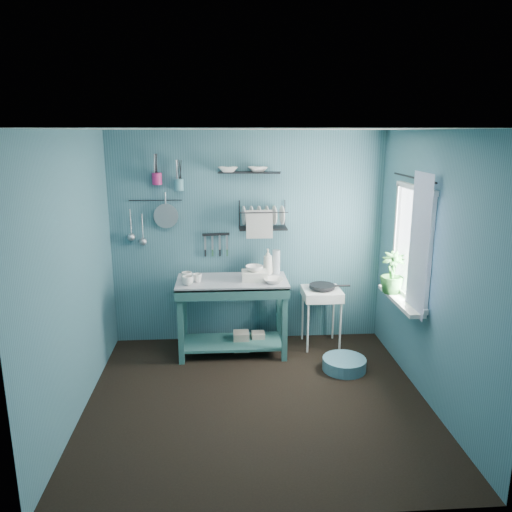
{
  "coord_description": "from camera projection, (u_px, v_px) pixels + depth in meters",
  "views": [
    {
      "loc": [
        -0.3,
        -4.26,
        2.48
      ],
      "look_at": [
        0.05,
        0.85,
        1.2
      ],
      "focal_mm": 35.0,
      "sensor_mm": 36.0,
      "label": 1
    }
  ],
  "objects": [
    {
      "name": "shelf_bowl_right",
      "position": [
        258.0,
        170.0,
        5.6
      ],
      "size": [
        0.24,
        0.24,
        0.05
      ],
      "primitive_type": "imported",
      "rotation": [
        0.0,
        0.0,
        0.07
      ],
      "color": "white",
      "rests_on": "upper_shelf"
    },
    {
      "name": "shelf_bowl_left",
      "position": [
        228.0,
        167.0,
        5.57
      ],
      "size": [
        0.23,
        0.23,
        0.06
      ],
      "primitive_type": "imported",
      "rotation": [
        0.0,
        0.0,
        0.01
      ],
      "color": "white",
      "rests_on": "upper_shelf"
    },
    {
      "name": "ceiling",
      "position": [
        257.0,
        129.0,
        4.14
      ],
      "size": [
        3.2,
        3.2,
        0.0
      ],
      "primitive_type": "plane",
      "rotation": [
        3.14,
        0.0,
        0.0
      ],
      "color": "silver",
      "rests_on": "ground"
    },
    {
      "name": "wall_back",
      "position": [
        248.0,
        239.0,
        5.89
      ],
      "size": [
        3.2,
        0.0,
        3.2
      ],
      "primitive_type": "plane",
      "rotation": [
        1.57,
        0.0,
        0.0
      ],
      "color": "#345E6A",
      "rests_on": "ground"
    },
    {
      "name": "hook_rail",
      "position": [
        155.0,
        200.0,
        5.68
      ],
      "size": [
        0.6,
        0.01,
        0.01
      ],
      "primitive_type": "cylinder",
      "rotation": [
        0.0,
        1.57,
        0.0
      ],
      "color": "black",
      "rests_on": "wall_back"
    },
    {
      "name": "potted_plant",
      "position": [
        392.0,
        273.0,
        5.2
      ],
      "size": [
        0.29,
        0.29,
        0.44
      ],
      "primitive_type": "imported",
      "rotation": [
        0.0,
        0.0,
        -0.21
      ],
      "color": "#2B6D2C",
      "rests_on": "windowsill"
    },
    {
      "name": "hotplate_stand",
      "position": [
        321.0,
        317.0,
        5.88
      ],
      "size": [
        0.46,
        0.46,
        0.7
      ],
      "primitive_type": "cube",
      "rotation": [
        0.0,
        0.0,
        0.05
      ],
      "color": "white",
      "rests_on": "floor"
    },
    {
      "name": "dish_rack",
      "position": [
        263.0,
        215.0,
        5.7
      ],
      "size": [
        0.58,
        0.32,
        0.32
      ],
      "primitive_type": "cube",
      "rotation": [
        0.0,
        0.0,
        -0.14
      ],
      "color": "black",
      "rests_on": "wall_back"
    },
    {
      "name": "floor_basin",
      "position": [
        344.0,
        364.0,
        5.33
      ],
      "size": [
        0.46,
        0.46,
        0.13
      ],
      "primitive_type": "cylinder",
      "color": "teal",
      "rests_on": "floor"
    },
    {
      "name": "curtain_rod",
      "position": [
        414.0,
        178.0,
        4.78
      ],
      "size": [
        0.02,
        1.05,
        0.02
      ],
      "primitive_type": "cylinder",
      "rotation": [
        1.57,
        0.0,
        0.0
      ],
      "color": "black",
      "rests_on": "wall_right"
    },
    {
      "name": "tub_bowl",
      "position": [
        254.0,
        269.0,
        5.53
      ],
      "size": [
        0.2,
        0.19,
        0.06
      ],
      "primitive_type": "imported",
      "color": "white",
      "rests_on": "wash_tub"
    },
    {
      "name": "windowsill",
      "position": [
        400.0,
        300.0,
        5.08
      ],
      "size": [
        0.16,
        0.95,
        0.04
      ],
      "primitive_type": "cube",
      "color": "white",
      "rests_on": "wall_right"
    },
    {
      "name": "ladle_inner",
      "position": [
        142.0,
        227.0,
        5.73
      ],
      "size": [
        0.01,
        0.01,
        0.3
      ],
      "primitive_type": "cylinder",
      "color": "#9B9CA2",
      "rests_on": "wall_back"
    },
    {
      "name": "wall_right",
      "position": [
        432.0,
        270.0,
        4.55
      ],
      "size": [
        0.0,
        3.0,
        3.0
      ],
      "primitive_type": "plane",
      "rotation": [
        1.57,
        0.0,
        -1.57
      ],
      "color": "#345E6A",
      "rests_on": "ground"
    },
    {
      "name": "floor",
      "position": [
        257.0,
        400.0,
        4.74
      ],
      "size": [
        3.2,
        3.2,
        0.0
      ],
      "primitive_type": "plane",
      "color": "black",
      "rests_on": "ground"
    },
    {
      "name": "storage_tin_small",
      "position": [
        258.0,
        340.0,
        5.85
      ],
      "size": [
        0.15,
        0.15,
        0.2
      ],
      "primitive_type": "cube",
      "color": "tan",
      "rests_on": "floor"
    },
    {
      "name": "utensil_cup_teal",
      "position": [
        179.0,
        185.0,
        5.6
      ],
      "size": [
        0.11,
        0.11,
        0.13
      ],
      "primitive_type": "cylinder",
      "color": "teal",
      "rests_on": "wall_back"
    },
    {
      "name": "curtain",
      "position": [
        419.0,
        246.0,
        4.64
      ],
      "size": [
        0.0,
        1.35,
        1.35
      ],
      "primitive_type": "plane",
      "rotation": [
        1.57,
        0.0,
        1.57
      ],
      "color": "silver",
      "rests_on": "wall_right"
    },
    {
      "name": "storage_tin_large",
      "position": [
        241.0,
        341.0,
        5.81
      ],
      "size": [
        0.18,
        0.18,
        0.22
      ],
      "primitive_type": "cube",
      "color": "tan",
      "rests_on": "floor"
    },
    {
      "name": "knife_strip",
      "position": [
        216.0,
        234.0,
        5.82
      ],
      "size": [
        0.32,
        0.05,
        0.03
      ],
      "primitive_type": "cube",
      "rotation": [
        0.0,
        0.0,
        0.11
      ],
      "color": "black",
      "rests_on": "wall_back"
    },
    {
      "name": "mug_right",
      "position": [
        187.0,
        276.0,
        5.52
      ],
      "size": [
        0.17,
        0.17,
        0.1
      ],
      "primitive_type": "imported",
      "rotation": [
        0.0,
        0.0,
        1.05
      ],
      "color": "white",
      "rests_on": "work_counter"
    },
    {
      "name": "window_glass",
      "position": [
        413.0,
        244.0,
        4.94
      ],
      "size": [
        0.0,
        1.1,
        1.1
      ],
      "primitive_type": "plane",
      "rotation": [
        1.57,
        0.0,
        1.57
      ],
      "color": "white",
      "rests_on": "wall_right"
    },
    {
      "name": "colander",
      "position": [
        166.0,
        216.0,
        5.71
      ],
      "size": [
        0.28,
        0.03,
        0.28
      ],
      "primitive_type": "cylinder",
      "rotation": [
        1.54,
        0.0,
        0.0
      ],
      "color": "#9B9CA2",
      "rests_on": "wall_back"
    },
    {
      "name": "mug_left",
      "position": [
        188.0,
        281.0,
        5.37
      ],
      "size": [
        0.12,
        0.12,
        0.1
      ],
      "primitive_type": "imported",
      "color": "white",
      "rests_on": "work_counter"
    },
    {
      "name": "ladle_outer",
      "position": [
        131.0,
        222.0,
        5.71
      ],
      "size": [
        0.01,
        0.01,
        0.3
      ],
      "primitive_type": "cylinder",
      "color": "#9B9CA2",
      "rests_on": "wall_back"
    },
    {
      "name": "wall_front",
      "position": [
        275.0,
        343.0,
        2.99
      ],
      "size": [
        3.2,
        0.0,
        3.2
      ],
      "primitive_type": "plane",
      "rotation": [
        -1.57,
        0.0,
        0.0
      ],
      "color": "#345E6A",
      "rests_on": "ground"
    },
    {
      "name": "work_counter",
      "position": [
        232.0,
        316.0,
        5.67
      ],
      "size": [
        1.32,
        0.82,
        0.87
      ],
      "primitive_type": "cube",
      "rotation": [
        0.0,
        0.0,
        -0.17
      ],
      "color": "#2D5F5B",
      "rests_on": "floor"
    },
    {
      "name": "soap_bottle",
      "position": [
        268.0,
        262.0,
        5.75
      ],
      "size": [
        0.12,
        0.12,
        0.3
      ],
      "primitive_type": "imported",
      "color": "silver",
      "rests_on": "work_counter"
    },
    {
      "name": "upper_shelf",
      "position": [
        249.0,
        172.0,
        5.6
      ],
      "size": [
        0.72,
        0.27,
        0.01
      ],
      "primitive_type": "cube",
      "rotation": [
        0.0,
        0.0,
        -0.14
      ],
      "color": "black",
      "rests_on": "wall_back"
    },
    {
      "name": "frying_pan",
      "position": [
        322.0,
        286.0,
        5.78
      ],
      "size": [
        0.3,
        0.3,
        0.03
      ],
      "primitive_type": "cylinder",
      "color": "black",
      "rests_on": "hotplate_stand"
    },
    {
      "name": "water_bottle",
      "position": [
        276.0,
        262.0,
        5.78
      ],
      "size": [
        0.09,
        0.09,
        0.28
      ],
      "primitive_type": "cylinder",
      "color": "#A1ABB4",
      "rests_on": "work_counter"
    },
    {
      "name": "wall_left",
      "position": [
        74.0,
        277.0,
        4.33
      ],
      "size": [
        0.0,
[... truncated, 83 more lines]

